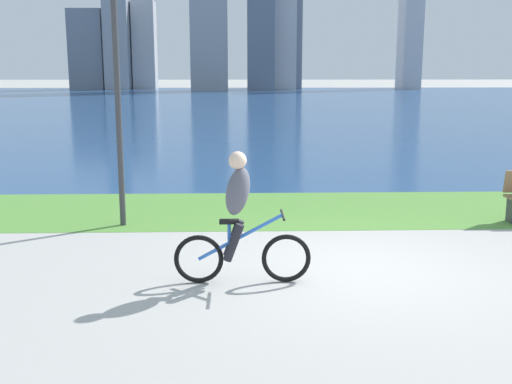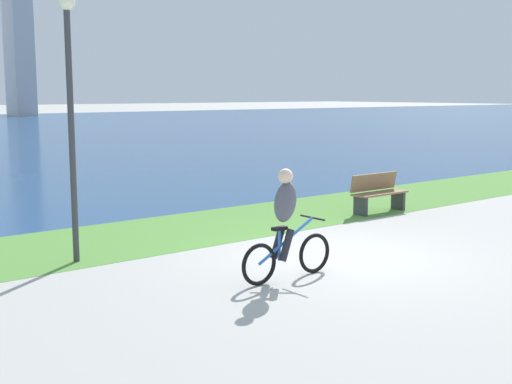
{
  "view_description": "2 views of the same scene",
  "coord_description": "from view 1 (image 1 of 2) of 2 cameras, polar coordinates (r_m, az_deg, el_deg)",
  "views": [
    {
      "loc": [
        -1.55,
        -7.8,
        2.63
      ],
      "look_at": [
        -1.3,
        0.39,
        0.98
      ],
      "focal_mm": 43.01,
      "sensor_mm": 36.0,
      "label": 1
    },
    {
      "loc": [
        -7.91,
        -7.74,
        2.74
      ],
      "look_at": [
        -1.58,
        0.17,
        1.24
      ],
      "focal_mm": 47.06,
      "sensor_mm": 36.0,
      "label": 2
    }
  ],
  "objects": [
    {
      "name": "lamppost_tall",
      "position": [
        10.45,
        -12.88,
        11.85
      ],
      "size": [
        0.28,
        0.28,
        4.29
      ],
      "color": "#38383D",
      "rests_on": "ground"
    },
    {
      "name": "city_skyline_far_shore",
      "position": [
        81.46,
        -1.85,
        16.95
      ],
      "size": [
        45.73,
        10.94,
        25.14
      ],
      "color": "slate",
      "rests_on": "ground"
    },
    {
      "name": "cyclist_lead",
      "position": [
        7.54,
        -1.58,
        -2.44
      ],
      "size": [
        1.71,
        0.52,
        1.66
      ],
      "color": "black",
      "rests_on": "ground"
    },
    {
      "name": "ground_plane",
      "position": [
        8.37,
        9.06,
        -7.09
      ],
      "size": [
        300.0,
        300.0,
        0.0
      ],
      "primitive_type": "plane",
      "color": "#B2AFA8"
    },
    {
      "name": "grass_strip_bayside",
      "position": [
        11.76,
        5.85,
        -1.59
      ],
      "size": [
        120.0,
        3.17,
        0.01
      ],
      "primitive_type": "cube",
      "color": "#59933D",
      "rests_on": "ground"
    },
    {
      "name": "bay_water_surface",
      "position": [
        51.26,
        -0.03,
        8.43
      ],
      "size": [
        300.0,
        76.45,
        0.0
      ],
      "primitive_type": "cube",
      "color": "navy",
      "rests_on": "ground"
    }
  ]
}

